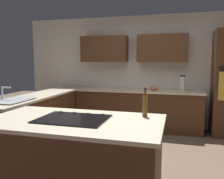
# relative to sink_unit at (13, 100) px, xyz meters

# --- Properties ---
(ground_plane) EXTENTS (14.00, 14.00, 0.00)m
(ground_plane) POSITION_rel_sink_unit_xyz_m (-1.83, -0.32, -0.92)
(ground_plane) COLOR brown
(wall_back) EXTENTS (6.00, 0.44, 2.60)m
(wall_back) POSITION_rel_sink_unit_xyz_m (-1.77, -2.37, 0.50)
(wall_back) COLOR silver
(wall_back) RESTS_ON ground
(lower_cabinets_back) EXTENTS (2.80, 0.60, 0.86)m
(lower_cabinets_back) POSITION_rel_sink_unit_xyz_m (-1.73, -2.04, -0.49)
(lower_cabinets_back) COLOR #472B19
(lower_cabinets_back) RESTS_ON ground
(countertop_back) EXTENTS (2.84, 0.64, 0.04)m
(countertop_back) POSITION_rel_sink_unit_xyz_m (-1.73, -2.04, -0.04)
(countertop_back) COLOR beige
(countertop_back) RESTS_ON lower_cabinets_back
(lower_cabinets_side) EXTENTS (0.60, 2.90, 0.86)m
(lower_cabinets_side) POSITION_rel_sink_unit_xyz_m (-0.01, -0.87, -0.49)
(lower_cabinets_side) COLOR #472B19
(lower_cabinets_side) RESTS_ON ground
(countertop_side) EXTENTS (0.64, 2.94, 0.04)m
(countertop_side) POSITION_rel_sink_unit_xyz_m (-0.01, -0.87, -0.04)
(countertop_side) COLOR beige
(countertop_side) RESTS_ON lower_cabinets_side
(island_base) EXTENTS (1.90, 0.99, 0.86)m
(island_base) POSITION_rel_sink_unit_xyz_m (-1.47, 0.85, -0.49)
(island_base) COLOR #472B19
(island_base) RESTS_ON ground
(island_top) EXTENTS (1.98, 1.07, 0.04)m
(island_top) POSITION_rel_sink_unit_xyz_m (-1.47, 0.85, -0.04)
(island_top) COLOR beige
(island_top) RESTS_ON island_base
(sink_unit) EXTENTS (0.46, 0.70, 0.23)m
(sink_unit) POSITION_rel_sink_unit_xyz_m (0.00, 0.00, 0.00)
(sink_unit) COLOR #515456
(sink_unit) RESTS_ON countertop_side
(cooktop) EXTENTS (0.76, 0.56, 0.03)m
(cooktop) POSITION_rel_sink_unit_xyz_m (-1.47, 0.84, -0.01)
(cooktop) COLOR black
(cooktop) RESTS_ON island_top
(blender) EXTENTS (0.15, 0.15, 0.34)m
(blender) POSITION_rel_sink_unit_xyz_m (-2.68, -2.02, 0.13)
(blender) COLOR beige
(blender) RESTS_ON countertop_back
(mixing_bowl) EXTENTS (0.19, 0.19, 0.10)m
(mixing_bowl) POSITION_rel_sink_unit_xyz_m (-2.08, -2.02, 0.03)
(mixing_bowl) COLOR #CC724C
(mixing_bowl) RESTS_ON countertop_back
(second_bottle) EXTENTS (0.06, 0.06, 0.34)m
(second_bottle) POSITION_rel_sink_unit_xyz_m (-2.22, 0.49, 0.12)
(second_bottle) COLOR brown
(second_bottle) RESTS_ON island_top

